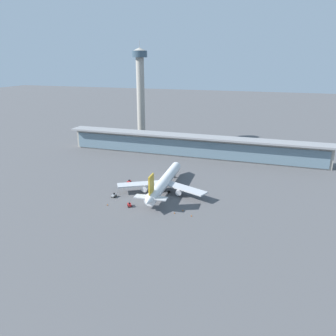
# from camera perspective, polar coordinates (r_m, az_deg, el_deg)

# --- Properties ---
(ground_plane) EXTENTS (1200.00, 1200.00, 0.00)m
(ground_plane) POSITION_cam_1_polar(r_m,az_deg,el_deg) (166.79, -2.31, -4.60)
(ground_plane) COLOR #515154
(airliner_on_stand) EXTENTS (46.77, 60.94, 16.22)m
(airliner_on_stand) POSITION_cam_1_polar(r_m,az_deg,el_deg) (168.66, -0.68, -2.45)
(airliner_on_stand) COLOR white
(airliner_on_stand) RESTS_ON ground
(service_truck_near_nose_red) EXTENTS (1.88, 2.96, 2.05)m
(service_truck_near_nose_red) POSITION_cam_1_polar(r_m,az_deg,el_deg) (182.27, -6.76, -2.39)
(service_truck_near_nose_red) COLOR #B21E1E
(service_truck_near_nose_red) RESTS_ON ground
(service_truck_under_wing_grey) EXTENTS (1.87, 2.96, 2.05)m
(service_truck_under_wing_grey) POSITION_cam_1_polar(r_m,az_deg,el_deg) (165.40, -9.35, -4.71)
(service_truck_under_wing_grey) COLOR gray
(service_truck_under_wing_grey) RESTS_ON ground
(service_truck_mid_apron_red) EXTENTS (2.98, 3.33, 2.05)m
(service_truck_mid_apron_red) POSITION_cam_1_polar(r_m,az_deg,el_deg) (154.23, -6.69, -6.33)
(service_truck_mid_apron_red) COLOR #B21E1E
(service_truck_mid_apron_red) RESTS_ON ground
(terminal_building) EXTENTS (183.60, 12.80, 15.20)m
(terminal_building) POSITION_cam_1_polar(r_m,az_deg,el_deg) (230.98, 4.10, 3.94)
(terminal_building) COLOR #9E998E
(terminal_building) RESTS_ON ground
(control_tower) EXTENTS (12.00, 12.00, 78.87)m
(control_tower) POSITION_cam_1_polar(r_m,az_deg,el_deg) (276.26, -4.79, 13.63)
(control_tower) COLOR #9E998E
(control_tower) RESTS_ON ground
(safety_cone_alpha) EXTENTS (0.62, 0.62, 0.70)m
(safety_cone_alpha) POSITION_cam_1_polar(r_m,az_deg,el_deg) (157.19, -10.45, -6.26)
(safety_cone_alpha) COLOR orange
(safety_cone_alpha) RESTS_ON ground
(safety_cone_bravo) EXTENTS (0.62, 0.62, 0.70)m
(safety_cone_bravo) POSITION_cam_1_polar(r_m,az_deg,el_deg) (146.85, 1.15, -7.76)
(safety_cone_bravo) COLOR orange
(safety_cone_bravo) RESTS_ON ground
(safety_cone_charlie) EXTENTS (0.62, 0.62, 0.70)m
(safety_cone_charlie) POSITION_cam_1_polar(r_m,az_deg,el_deg) (144.71, 4.08, -8.22)
(safety_cone_charlie) COLOR orange
(safety_cone_charlie) RESTS_ON ground
(safety_cone_delta) EXTENTS (0.62, 0.62, 0.70)m
(safety_cone_delta) POSITION_cam_1_polar(r_m,az_deg,el_deg) (149.30, 2.60, -7.32)
(safety_cone_delta) COLOR orange
(safety_cone_delta) RESTS_ON ground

